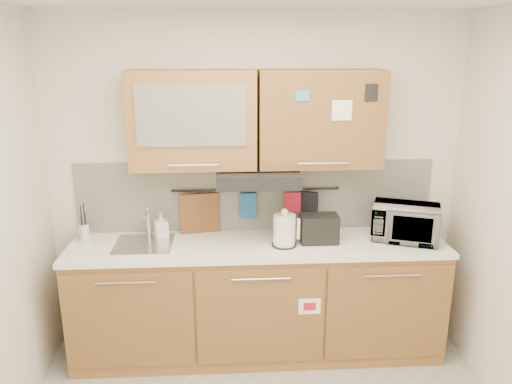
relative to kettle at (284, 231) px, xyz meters
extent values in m
plane|color=silver|center=(-0.19, 0.38, 0.27)|extent=(3.20, 0.00, 3.20)
cube|color=#A46C3A|center=(-0.19, 0.08, -0.59)|extent=(2.80, 0.60, 0.88)
cube|color=black|center=(-0.19, 0.08, -0.98)|extent=(2.80, 0.54, 0.10)
cube|color=brown|center=(-1.12, -0.24, -0.56)|extent=(0.91, 0.02, 0.74)
cylinder|color=silver|center=(-1.12, -0.26, -0.25)|extent=(0.41, 0.01, 0.01)
cube|color=brown|center=(-0.19, -0.24, -0.56)|extent=(0.91, 0.02, 0.74)
cylinder|color=silver|center=(-0.19, -0.26, -0.25)|extent=(0.41, 0.01, 0.01)
cube|color=brown|center=(0.74, -0.24, -0.56)|extent=(0.91, 0.02, 0.74)
cylinder|color=silver|center=(0.74, -0.26, -0.25)|extent=(0.41, 0.01, 0.01)
cube|color=white|center=(-0.19, 0.07, -0.13)|extent=(2.82, 0.62, 0.04)
cube|color=silver|center=(-0.19, 0.36, 0.17)|extent=(2.80, 0.02, 0.56)
cube|color=#A46C3A|center=(-0.65, 0.20, 0.80)|extent=(0.90, 0.35, 0.70)
cube|color=silver|center=(-0.65, 0.02, 0.85)|extent=(0.76, 0.02, 0.42)
cube|color=brown|center=(0.27, 0.20, 0.80)|extent=(0.90, 0.35, 0.70)
cube|color=white|center=(0.39, 0.02, 0.88)|extent=(0.14, 0.00, 0.14)
cube|color=black|center=(-0.19, 0.13, 0.39)|extent=(0.60, 0.46, 0.10)
cube|color=silver|center=(-1.04, 0.08, -0.12)|extent=(0.42, 0.40, 0.03)
cylinder|color=silver|center=(-1.02, 0.24, 0.01)|extent=(0.03, 0.03, 0.24)
cylinder|color=silver|center=(-1.02, 0.16, 0.11)|extent=(0.02, 0.18, 0.02)
cylinder|color=black|center=(-0.19, 0.33, 0.23)|extent=(1.30, 0.02, 0.02)
cylinder|color=silver|center=(-1.49, 0.18, -0.04)|extent=(0.13, 0.13, 0.15)
cylinder|color=black|center=(-1.51, 0.19, 0.02)|extent=(0.01, 0.01, 0.27)
cylinder|color=black|center=(-1.48, 0.17, 0.01)|extent=(0.01, 0.01, 0.24)
cylinder|color=black|center=(-1.49, 0.20, 0.03)|extent=(0.01, 0.01, 0.29)
cylinder|color=black|center=(-1.51, 0.17, -0.01)|extent=(0.01, 0.01, 0.21)
cylinder|color=silver|center=(0.00, 0.00, 0.00)|extent=(0.17, 0.17, 0.24)
sphere|color=silver|center=(0.00, 0.00, 0.15)|extent=(0.05, 0.05, 0.05)
cube|color=silver|center=(0.10, 0.00, 0.02)|extent=(0.02, 0.03, 0.15)
cylinder|color=black|center=(0.00, 0.00, -0.11)|extent=(0.18, 0.18, 0.01)
cube|color=black|center=(0.27, 0.05, -0.01)|extent=(0.28, 0.17, 0.21)
cube|color=black|center=(0.22, 0.05, 0.09)|extent=(0.08, 0.12, 0.01)
cube|color=black|center=(0.32, 0.05, 0.09)|extent=(0.08, 0.12, 0.01)
imported|color=#999999|center=(0.93, 0.07, 0.02)|extent=(0.57, 0.48, 0.27)
imported|color=#999999|center=(-0.92, 0.21, -0.01)|extent=(0.12, 0.12, 0.21)
cube|color=brown|center=(-0.63, 0.31, 0.01)|extent=(0.31, 0.07, 0.38)
cube|color=#205897|center=(-0.25, 0.31, 0.10)|extent=(0.13, 0.04, 0.21)
cube|color=black|center=(0.23, 0.31, 0.10)|extent=(0.14, 0.09, 0.22)
cube|color=#B8182F|center=(0.10, 0.31, 0.13)|extent=(0.13, 0.03, 0.16)
camera|label=1|loc=(-0.41, -3.41, 1.29)|focal=35.00mm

